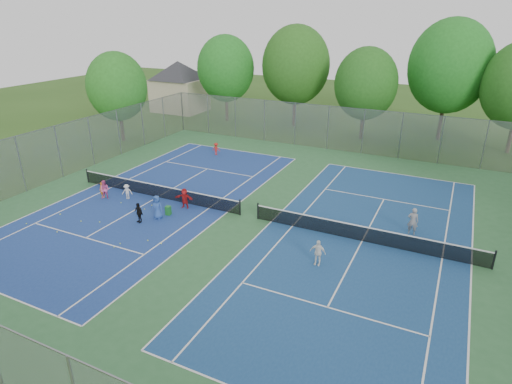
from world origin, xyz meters
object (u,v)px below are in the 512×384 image
at_px(ball_hopper, 168,211).
at_px(net_left, 157,191).
at_px(net_right, 363,234).
at_px(ball_crate, 186,196).
at_px(instructor, 413,221).

bearing_deg(ball_hopper, net_left, 140.69).
xyz_separation_m(net_right, ball_crate, (-12.20, 0.73, -0.31)).
relative_size(net_left, net_right, 1.00).
bearing_deg(ball_crate, net_right, -3.44).
height_order(net_left, ball_crate, net_left).
bearing_deg(instructor, ball_hopper, 15.47).
bearing_deg(ball_hopper, ball_crate, 101.63).
height_order(ball_crate, instructor, instructor).
height_order(net_left, ball_hopper, net_left).
relative_size(net_right, instructor, 7.91).
relative_size(ball_hopper, instructor, 0.36).
xyz_separation_m(net_left, ball_crate, (1.80, 0.73, -0.31)).
bearing_deg(ball_crate, instructor, 5.32).
height_order(net_right, ball_hopper, net_right).
xyz_separation_m(net_right, instructor, (2.31, 2.08, 0.36)).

